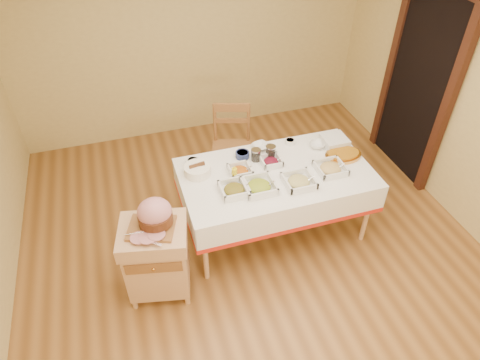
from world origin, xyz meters
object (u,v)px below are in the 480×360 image
object	(u,v)px
butcher_cart	(157,256)
brass_platter	(343,155)
ham_on_board	(154,215)
preserve_jar_left	(256,155)
preserve_jar_right	(270,152)
bread_basket	(197,170)
mustard_bottle	(234,173)
dining_chair	(232,147)
plate_stack	(334,141)
dining_table	(275,185)

from	to	relation	value
butcher_cart	brass_platter	size ratio (longest dim) A/B	2.09
ham_on_board	preserve_jar_left	distance (m)	1.25
preserve_jar_right	bread_basket	bearing A→B (deg)	-176.37
mustard_bottle	brass_platter	bearing A→B (deg)	0.95
bread_basket	brass_platter	distance (m)	1.45
dining_chair	brass_platter	distance (m)	1.27
preserve_jar_left	mustard_bottle	bearing A→B (deg)	-142.01
ham_on_board	preserve_jar_left	xyz separation A→B (m)	(1.08, 0.62, -0.08)
dining_chair	ham_on_board	bearing A→B (deg)	-129.04
mustard_bottle	ham_on_board	bearing A→B (deg)	-153.22
brass_platter	plate_stack	bearing A→B (deg)	87.70
mustard_bottle	brass_platter	distance (m)	1.14
butcher_cart	preserve_jar_right	world-z (taller)	preserve_jar_right
dining_table	butcher_cart	distance (m)	1.32
plate_stack	dining_chair	bearing A→B (deg)	145.84
dining_chair	ham_on_board	world-z (taller)	ham_on_board
ham_on_board	plate_stack	distance (m)	2.04
butcher_cart	preserve_jar_left	world-z (taller)	preserve_jar_left
preserve_jar_left	butcher_cart	bearing A→B (deg)	-149.64
ham_on_board	dining_chair	bearing A→B (deg)	50.96
preserve_jar_left	preserve_jar_right	bearing A→B (deg)	1.52
preserve_jar_right	brass_platter	bearing A→B (deg)	-16.87
ham_on_board	bread_basket	distance (m)	0.76
dining_table	preserve_jar_right	distance (m)	0.33
dining_table	preserve_jar_left	size ratio (longest dim) A/B	14.62
brass_platter	butcher_cart	bearing A→B (deg)	-167.12
ham_on_board	mustard_bottle	distance (m)	0.89
plate_stack	brass_platter	world-z (taller)	plate_stack
dining_table	plate_stack	world-z (taller)	plate_stack
butcher_cart	preserve_jar_left	size ratio (longest dim) A/B	6.30
preserve_jar_left	bread_basket	distance (m)	0.60
dining_chair	preserve_jar_left	distance (m)	0.71
mustard_bottle	brass_platter	size ratio (longest dim) A/B	0.42
preserve_jar_right	brass_platter	world-z (taller)	preserve_jar_right
dining_chair	bread_basket	world-z (taller)	dining_chair
preserve_jar_left	plate_stack	distance (m)	0.86
preserve_jar_right	bread_basket	distance (m)	0.75
ham_on_board	plate_stack	size ratio (longest dim) A/B	1.62
preserve_jar_left	mustard_bottle	xyz separation A→B (m)	(-0.29, -0.23, 0.01)
butcher_cart	mustard_bottle	bearing A→B (deg)	27.39
dining_chair	ham_on_board	xyz separation A→B (m)	(-1.02, -1.25, 0.39)
preserve_jar_right	mustard_bottle	distance (m)	0.50
preserve_jar_right	plate_stack	world-z (taller)	preserve_jar_right
preserve_jar_left	brass_platter	size ratio (longest dim) A/B	0.33
dining_table	preserve_jar_right	world-z (taller)	preserve_jar_right
preserve_jar_right	butcher_cart	bearing A→B (deg)	-152.61
bread_basket	butcher_cart	bearing A→B (deg)	-130.47
preserve_jar_left	bread_basket	size ratio (longest dim) A/B	0.49
butcher_cart	plate_stack	bearing A→B (deg)	18.53
mustard_bottle	brass_platter	xyz separation A→B (m)	(1.14, 0.02, -0.05)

